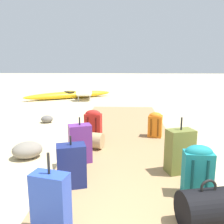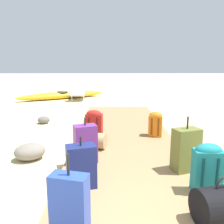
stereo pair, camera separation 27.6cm
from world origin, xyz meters
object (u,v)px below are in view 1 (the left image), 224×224
object	(u,v)px
backpack_red	(93,123)
kayak	(69,95)
suitcase_navy	(71,166)
lounge_chair	(85,92)
backpack_teal	(198,169)
backpack_orange	(155,124)
suitcase_olive	(180,151)
suitcase_purple	(80,143)
duffel_bag_black	(207,208)
duffel_bag_tan	(88,140)
suitcase_blue	(51,204)

from	to	relation	value
backpack_red	kayak	bearing A→B (deg)	106.56
suitcase_navy	lounge_chair	world-z (taller)	lounge_chair
suitcase_navy	backpack_teal	xyz separation A→B (m)	(1.51, -0.13, 0.05)
backpack_orange	backpack_teal	size ratio (longest dim) A/B	0.85
backpack_orange	suitcase_olive	bearing A→B (deg)	-85.77
suitcase_olive	lounge_chair	bearing A→B (deg)	108.80
backpack_red	suitcase_purple	distance (m)	1.21
backpack_orange	kayak	bearing A→B (deg)	117.77
suitcase_navy	backpack_orange	bearing A→B (deg)	58.24
suitcase_olive	suitcase_purple	distance (m)	1.49
duffel_bag_black	lounge_chair	bearing A→B (deg)	106.24
backpack_orange	kayak	size ratio (longest dim) A/B	0.14
lounge_chair	kayak	world-z (taller)	lounge_chair
duffel_bag_black	backpack_teal	bearing A→B (deg)	82.06
backpack_red	suitcase_purple	xyz separation A→B (m)	(-0.06, -1.21, -0.01)
backpack_orange	duffel_bag_tan	distance (m)	1.49
backpack_teal	backpack_red	xyz separation A→B (m)	(-1.47, 2.10, -0.01)
suitcase_navy	suitcase_purple	world-z (taller)	suitcase_purple
backpack_orange	suitcase_purple	size ratio (longest dim) A/B	0.72
duffel_bag_black	lounge_chair	size ratio (longest dim) A/B	0.36
suitcase_purple	lounge_chair	xyz separation A→B (m)	(-0.99, 6.90, -0.05)
duffel_bag_black	suitcase_navy	bearing A→B (deg)	153.49
duffel_bag_black	backpack_teal	distance (m)	0.60
suitcase_blue	suitcase_olive	size ratio (longest dim) A/B	0.98
suitcase_olive	lounge_chair	xyz separation A→B (m)	(-2.45, 7.20, -0.06)
suitcase_blue	duffel_bag_black	bearing A→B (deg)	6.40
duffel_bag_black	suitcase_olive	xyz separation A→B (m)	(0.01, 1.17, 0.12)
suitcase_blue	suitcase_olive	distance (m)	1.97
suitcase_blue	suitcase_navy	bearing A→B (deg)	89.74
suitcase_olive	backpack_teal	bearing A→B (deg)	-83.31
duffel_bag_black	kayak	world-z (taller)	duffel_bag_black
backpack_red	duffel_bag_tan	bearing A→B (deg)	-92.77
duffel_bag_tan	suitcase_purple	world-z (taller)	suitcase_purple
kayak	suitcase_olive	bearing A→B (deg)	-66.96
duffel_bag_black	backpack_red	distance (m)	3.02
backpack_teal	backpack_red	world-z (taller)	backpack_teal
backpack_red	backpack_orange	bearing A→B (deg)	7.25
duffel_bag_black	backpack_red	world-z (taller)	backpack_red
duffel_bag_tan	suitcase_purple	size ratio (longest dim) A/B	0.84
backpack_red	suitcase_purple	bearing A→B (deg)	-92.82
suitcase_olive	suitcase_purple	xyz separation A→B (m)	(-1.46, 0.30, -0.01)
backpack_teal	suitcase_olive	bearing A→B (deg)	96.69
lounge_chair	backpack_teal	bearing A→B (deg)	-72.08
suitcase_blue	suitcase_purple	distance (m)	1.63
suitcase_navy	suitcase_olive	xyz separation A→B (m)	(1.44, 0.46, 0.04)
backpack_teal	lounge_chair	bearing A→B (deg)	107.92
suitcase_purple	suitcase_olive	bearing A→B (deg)	-11.52
backpack_orange	duffel_bag_tan	world-z (taller)	backpack_orange
backpack_orange	suitcase_olive	size ratio (longest dim) A/B	0.65
duffel_bag_black	kayak	bearing A→B (deg)	110.11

